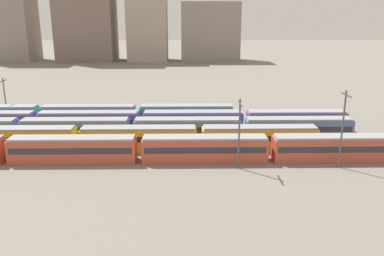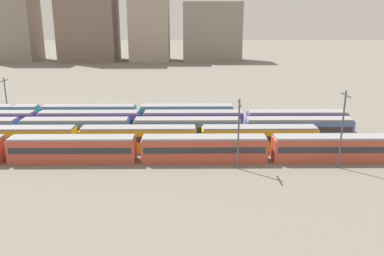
{
  "view_description": "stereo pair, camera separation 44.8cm",
  "coord_description": "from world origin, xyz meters",
  "views": [
    {
      "loc": [
        33.78,
        -53.57,
        20.15
      ],
      "look_at": [
        34.91,
        10.4,
        2.04
      ],
      "focal_mm": 36.74,
      "sensor_mm": 36.0,
      "label": 1
    },
    {
      "loc": [
        34.23,
        -53.58,
        20.15
      ],
      "look_at": [
        34.91,
        10.4,
        2.04
      ],
      "focal_mm": 36.74,
      "sensor_mm": 36.0,
      "label": 2
    }
  ],
  "objects": [
    {
      "name": "train_track_1",
      "position": [
        17.05,
        5.2,
        1.9
      ],
      "size": [
        74.7,
        3.06,
        3.75
      ],
      "color": "yellow",
      "rests_on": "ground_plane"
    },
    {
      "name": "distant_building_0",
      "position": [
        -48.57,
        137.32,
        21.64
      ],
      "size": [
        22.86,
        18.07,
        43.28
      ],
      "primitive_type": "cube",
      "color": "gray",
      "rests_on": "ground_plane"
    },
    {
      "name": "catenary_pole_1",
      "position": [
        -2.11,
        23.86,
        4.86
      ],
      "size": [
        0.24,
        3.2,
        8.67
      ],
      "color": "#4C4C51",
      "rests_on": "ground_plane"
    },
    {
      "name": "catenary_pole_2",
      "position": [
        41.04,
        -2.95,
        5.43
      ],
      "size": [
        0.24,
        3.2,
        9.76
      ],
      "color": "#4C4C51",
      "rests_on": "ground_plane"
    },
    {
      "name": "distant_building_1",
      "position": [
        -12.38,
        137.32,
        23.49
      ],
      "size": [
        26.1,
        19.61,
        46.98
      ],
      "primitive_type": "cube",
      "color": "#7A665B",
      "rests_on": "ground_plane"
    },
    {
      "name": "train_track_4",
      "position": [
        15.06,
        20.8,
        1.9
      ],
      "size": [
        55.8,
        3.06,
        3.75
      ],
      "color": "teal",
      "rests_on": "ground_plane"
    },
    {
      "name": "train_track_0",
      "position": [
        36.56,
        0.0,
        1.9
      ],
      "size": [
        93.6,
        3.06,
        3.75
      ],
      "color": "#BC4C38",
      "rests_on": "ground_plane"
    },
    {
      "name": "distant_building_3",
      "position": [
        45.76,
        137.32,
        13.49
      ],
      "size": [
        27.29,
        14.77,
        26.98
      ],
      "primitive_type": "cube",
      "color": "gray",
      "rests_on": "ground_plane"
    },
    {
      "name": "train_track_2",
      "position": [
        24.71,
        10.4,
        1.9
      ],
      "size": [
        74.7,
        3.06,
        3.75
      ],
      "color": "#4C70BC",
      "rests_on": "ground_plane"
    },
    {
      "name": "distant_building_2",
      "position": [
        16.26,
        137.32,
        17.66
      ],
      "size": [
        18.36,
        16.96,
        35.33
      ],
      "primitive_type": "cube",
      "color": "#A89989",
      "rests_on": "ground_plane"
    },
    {
      "name": "train_track_3",
      "position": [
        25.74,
        15.6,
        1.9
      ],
      "size": [
        74.7,
        3.06,
        3.75
      ],
      "color": "#6B429E",
      "rests_on": "ground_plane"
    },
    {
      "name": "catenary_pole_0",
      "position": [
        55.05,
        -2.87,
        5.99
      ],
      "size": [
        0.24,
        3.2,
        10.86
      ],
      "color": "#4C4C51",
      "rests_on": "ground_plane"
    }
  ]
}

